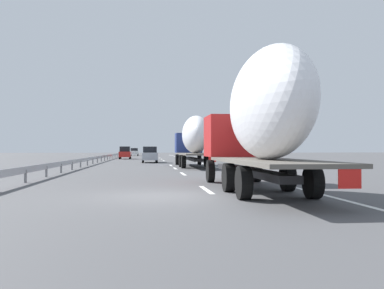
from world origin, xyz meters
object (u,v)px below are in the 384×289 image
Objects in this scene: car_white_van at (134,152)px; road_sign at (206,143)px; truck_lead at (194,139)px; car_red_compact at (125,153)px; truck_trailing at (260,116)px; car_silver_hatch at (150,154)px.

car_white_van is 1.21× the size of road_sign.
truck_lead is 31.45m from car_red_compact.
truck_lead is at bearing -173.70° from car_white_van.
road_sign is at bearing -12.22° from truck_lead.
truck_trailing is at bearing -171.90° from car_red_compact.
road_sign is at bearing -168.31° from car_white_van.
car_silver_hatch reaches higher than car_white_van.
road_sign reaches higher than car_red_compact.
car_white_van is 49.46m from road_sign.
truck_lead is 3.29× the size of car_white_van.
car_silver_hatch is 50.34m from car_white_van.
car_silver_hatch is 1.14× the size of car_white_van.
truck_trailing reaches higher than truck_lead.
car_silver_hatch is 7.19m from road_sign.
car_red_compact is at bearing 179.10° from car_white_van.
car_red_compact is (30.52, 7.43, -1.48)m from truck_lead.
car_red_compact is at bearing 8.10° from truck_trailing.
truck_lead is 13.12m from car_silver_hatch.
truck_trailing is at bearing -173.79° from car_silver_hatch.
truck_trailing reaches higher than car_silver_hatch.
road_sign is at bearing -146.99° from car_red_compact.
car_white_van is at bearing -0.90° from car_red_compact.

